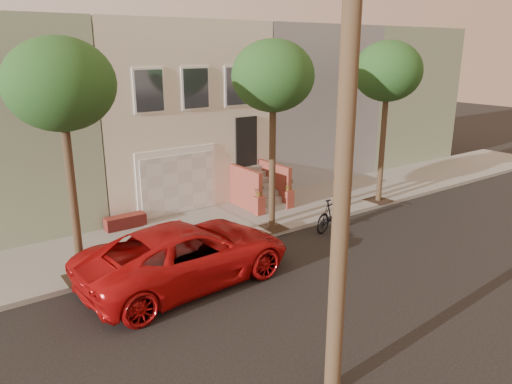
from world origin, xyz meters
TOP-DOWN VIEW (x-y plane):
  - ground at (0.00, 0.00)m, footprint 90.00×90.00m
  - sidewalk at (0.00, 5.35)m, footprint 40.00×3.70m
  - house_row at (0.00, 11.19)m, footprint 33.10×11.70m
  - tree_left at (-5.50, 3.90)m, footprint 2.70×2.57m
  - tree_mid at (1.00, 3.90)m, footprint 2.70×2.57m
  - tree_right at (6.50, 3.90)m, footprint 2.70×2.57m
  - pickup_truck at (-3.12, 2.28)m, footprint 6.09×3.16m
  - motorcycle at (2.90, 2.89)m, footprint 2.02×1.01m

SIDE VIEW (x-z plane):
  - ground at x=0.00m, z-range 0.00..0.00m
  - sidewalk at x=0.00m, z-range 0.00..0.15m
  - motorcycle at x=2.90m, z-range 0.00..1.17m
  - pickup_truck at x=-3.12m, z-range 0.00..1.64m
  - house_row at x=0.00m, z-range 0.14..7.14m
  - tree_left at x=-5.50m, z-range 2.11..8.41m
  - tree_mid at x=1.00m, z-range 2.11..8.41m
  - tree_right at x=6.50m, z-range 2.11..8.41m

